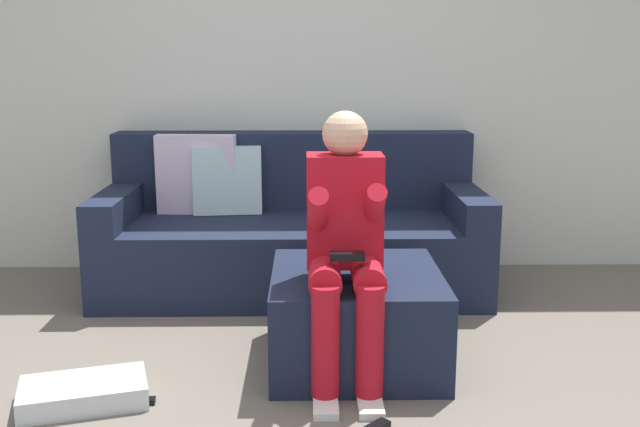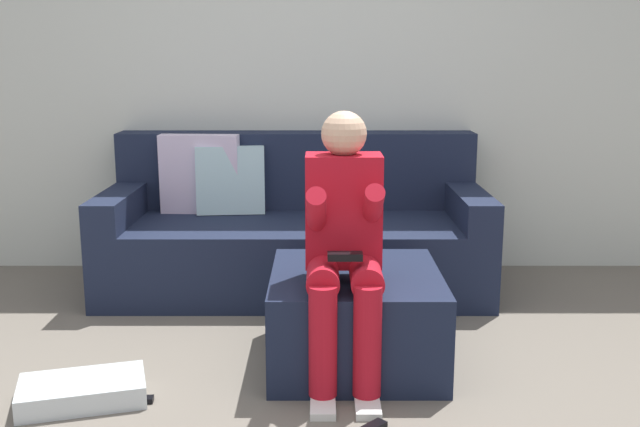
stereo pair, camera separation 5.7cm
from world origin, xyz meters
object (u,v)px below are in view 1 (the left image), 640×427
Objects in this scene: person_seated at (345,239)px; remote_by_storage_bin at (134,401)px; couch_sectional at (290,232)px; ottoman at (356,317)px; storage_bin at (84,393)px.

person_seated is 6.75× the size of remote_by_storage_bin.
couch_sectional is 1.42m from person_seated.
ottoman is 0.71× the size of person_seated.
storage_bin is at bearing -159.59° from ottoman.
couch_sectional is at bearing 65.42° from remote_by_storage_bin.
ottoman is (0.33, -1.16, -0.12)m from couch_sectional.
remote_by_storage_bin is (-0.86, -0.22, -0.61)m from person_seated.
ottoman is 1.66× the size of storage_bin.
couch_sectional reaches higher than storage_bin.
person_seated is at bearing 10.63° from remote_by_storage_bin.
person_seated is 1.22m from storage_bin.
couch_sectional is 2.71× the size of ottoman.
remote_by_storage_bin is at bearing -155.13° from ottoman.
storage_bin reaches higher than remote_by_storage_bin.
remote_by_storage_bin is at bearing -2.62° from storage_bin.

